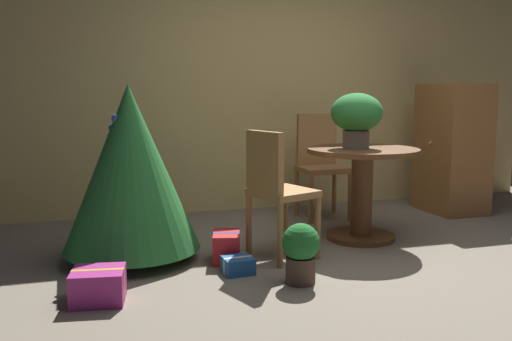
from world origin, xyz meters
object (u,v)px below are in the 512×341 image
gift_box_blue (238,265)px  wooden_cabinet (452,148)px  flower_vase (357,115)px  wooden_chair_left_near (276,187)px  potted_plant (301,251)px  round_dining_table (362,180)px  gift_box_purple (98,286)px  wooden_chair_far (320,160)px  holiday_tree (130,168)px  gift_box_red (226,247)px

gift_box_blue → wooden_cabinet: wooden_cabinet is taller
gift_box_blue → flower_vase: bearing=26.7°
wooden_cabinet → wooden_chair_left_near: bearing=-155.7°
wooden_chair_left_near → potted_plant: size_ratio=2.42×
wooden_cabinet → gift_box_blue: bearing=-154.3°
round_dining_table → wooden_cabinet: 1.55m
gift_box_purple → wooden_cabinet: wooden_cabinet is taller
gift_box_purple → flower_vase: bearing=21.9°
wooden_chair_far → flower_vase: bearing=-93.2°
flower_vase → gift_box_blue: (-1.16, -0.58, -0.97)m
holiday_tree → gift_box_blue: 1.05m
gift_box_red → gift_box_purple: (-0.90, -0.53, -0.01)m
potted_plant → gift_box_blue: bearing=138.0°
gift_box_red → gift_box_purple: 1.05m
gift_box_purple → potted_plant: (1.24, -0.05, 0.12)m
round_dining_table → flower_vase: (-0.05, 0.04, 0.53)m
flower_vase → wooden_chair_far: 0.95m
gift_box_purple → wooden_cabinet: size_ratio=0.26×
round_dining_table → potted_plant: 1.25m
wooden_chair_far → gift_box_purple: wooden_chair_far is taller
round_dining_table → wooden_cabinet: bearing=26.9°
flower_vase → holiday_tree: 1.85m
holiday_tree → wooden_cabinet: 3.31m
wooden_cabinet → round_dining_table: bearing=-153.1°
wooden_chair_left_near → gift_box_purple: bearing=-158.9°
round_dining_table → wooden_cabinet: wooden_cabinet is taller
wooden_chair_far → wooden_chair_left_near: size_ratio=1.07×
wooden_chair_left_near → potted_plant: 0.63m
flower_vase → gift_box_blue: 1.62m
gift_box_purple → potted_plant: size_ratio=0.87×
wooden_cabinet → gift_box_purple: bearing=-156.8°
wooden_chair_left_near → gift_box_red: wooden_chair_left_near is taller
flower_vase → potted_plant: flower_vase is taller
wooden_chair_left_near → wooden_cabinet: size_ratio=0.73×
wooden_chair_far → gift_box_purple: 2.73m
potted_plant → gift_box_red: bearing=120.5°
gift_box_blue → holiday_tree: bearing=140.7°
wooden_chair_far → gift_box_blue: bearing=-130.6°
flower_vase → gift_box_purple: size_ratio=1.33×
holiday_tree → flower_vase: bearing=1.6°
wooden_chair_far → wooden_cabinet: size_ratio=0.78×
wooden_chair_left_near → gift_box_blue: size_ratio=4.51×
wooden_chair_far → wooden_cabinet: (1.38, -0.16, 0.08)m
round_dining_table → holiday_tree: 1.87m
gift_box_red → wooden_chair_left_near: bearing=-7.2°
wooden_chair_left_near → holiday_tree: size_ratio=0.74×
gift_box_purple → holiday_tree: bearing=71.8°
holiday_tree → wooden_cabinet: bearing=12.4°
holiday_tree → gift_box_purple: holiday_tree is taller
wooden_chair_far → holiday_tree: size_ratio=0.79×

